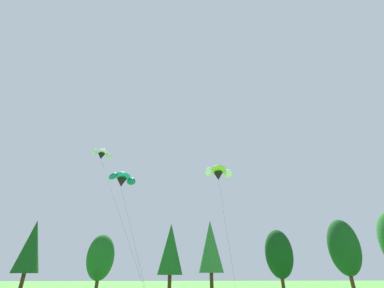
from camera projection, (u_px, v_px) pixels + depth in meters
name	position (u px, v px, depth m)	size (l,w,h in m)	color
treeline_tree_b	(31.00, 246.00, 42.60)	(4.00, 4.00, 10.92)	#472D19
treeline_tree_c	(101.00, 257.00, 39.94)	(4.06, 4.06, 8.35)	#472D19
treeline_tree_d	(171.00, 248.00, 40.76)	(3.81, 3.81, 10.07)	#472D19
treeline_tree_e	(211.00, 246.00, 43.85)	(4.05, 4.05, 11.13)	#472D19
treeline_tree_f	(279.00, 254.00, 42.01)	(4.32, 4.32, 9.34)	#472D19
treeline_tree_g	(344.00, 247.00, 42.53)	(4.77, 4.77, 11.01)	#472D19
parafoil_kite_high_teal	(122.00, 179.00, 33.54)	(7.06, 13.81, 13.48)	teal
parafoil_kite_mid_lime_white	(218.00, 173.00, 35.34)	(4.13, 10.96, 14.93)	#93D633
parafoil_kite_far_white	(102.00, 154.00, 41.28)	(11.83, 19.38, 19.48)	white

